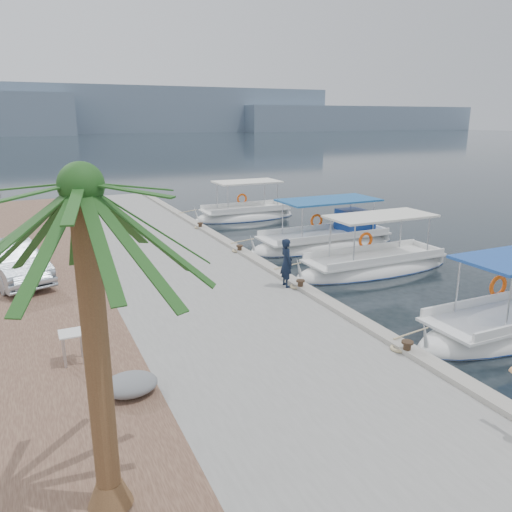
{
  "coord_description": "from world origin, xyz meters",
  "views": [
    {
      "loc": [
        -8.03,
        -11.67,
        5.84
      ],
      "look_at": [
        -1.0,
        3.5,
        1.2
      ],
      "focal_mm": 35.0,
      "sensor_mm": 36.0,
      "label": 1
    }
  ],
  "objects_px": {
    "fishing_caique_c": "(374,268)",
    "fishing_caique_e": "(245,216)",
    "date_palm": "(81,189)",
    "fisherman": "(286,263)",
    "parked_car": "(11,262)",
    "fishing_caique_d": "(326,243)"
  },
  "relations": [
    {
      "from": "fishing_caique_c",
      "to": "fishing_caique_e",
      "type": "height_order",
      "value": "same"
    },
    {
      "from": "fishing_caique_e",
      "to": "date_palm",
      "type": "xyz_separation_m",
      "value": [
        -11.19,
        -20.8,
        4.9
      ]
    },
    {
      "from": "fisherman",
      "to": "date_palm",
      "type": "relative_size",
      "value": 0.29
    },
    {
      "from": "fisherman",
      "to": "parked_car",
      "type": "relative_size",
      "value": 0.38
    },
    {
      "from": "fishing_caique_c",
      "to": "parked_car",
      "type": "relative_size",
      "value": 1.68
    },
    {
      "from": "parked_car",
      "to": "fishing_caique_d",
      "type": "bearing_deg",
      "value": -12.34
    },
    {
      "from": "fisherman",
      "to": "date_palm",
      "type": "bearing_deg",
      "value": 141.9
    },
    {
      "from": "fishing_caique_d",
      "to": "fishing_caique_e",
      "type": "xyz_separation_m",
      "value": [
        -0.73,
        7.81,
        -0.06
      ]
    },
    {
      "from": "fisherman",
      "to": "parked_car",
      "type": "height_order",
      "value": "fisherman"
    },
    {
      "from": "fishing_caique_d",
      "to": "parked_car",
      "type": "xyz_separation_m",
      "value": [
        -13.25,
        -1.28,
        1.0
      ]
    },
    {
      "from": "fisherman",
      "to": "parked_car",
      "type": "bearing_deg",
      "value": 66.72
    },
    {
      "from": "fishing_caique_c",
      "to": "date_palm",
      "type": "relative_size",
      "value": 1.29
    },
    {
      "from": "fisherman",
      "to": "date_palm",
      "type": "distance_m",
      "value": 10.73
    },
    {
      "from": "fishing_caique_e",
      "to": "parked_car",
      "type": "xyz_separation_m",
      "value": [
        -12.51,
        -9.1,
        1.06
      ]
    },
    {
      "from": "fishing_caique_d",
      "to": "fisherman",
      "type": "distance_m",
      "value": 7.65
    },
    {
      "from": "fishing_caique_c",
      "to": "date_palm",
      "type": "distance_m",
      "value": 15.34
    },
    {
      "from": "fishing_caique_d",
      "to": "fishing_caique_c",
      "type": "bearing_deg",
      "value": -95.46
    },
    {
      "from": "fishing_caique_d",
      "to": "parked_car",
      "type": "relative_size",
      "value": 1.82
    },
    {
      "from": "fishing_caique_e",
      "to": "fisherman",
      "type": "height_order",
      "value": "fishing_caique_e"
    },
    {
      "from": "date_palm",
      "to": "fishing_caique_d",
      "type": "bearing_deg",
      "value": 47.44
    },
    {
      "from": "fishing_caique_c",
      "to": "parked_car",
      "type": "height_order",
      "value": "fishing_caique_c"
    },
    {
      "from": "fishing_caique_d",
      "to": "fisherman",
      "type": "height_order",
      "value": "fishing_caique_d"
    }
  ]
}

